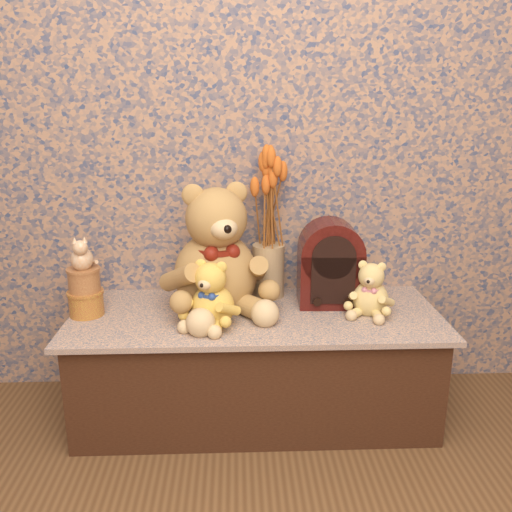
{
  "coord_description": "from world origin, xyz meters",
  "views": [
    {
      "loc": [
        -0.07,
        -0.66,
        1.21
      ],
      "look_at": [
        0.0,
        1.17,
        0.67
      ],
      "focal_mm": 37.48,
      "sensor_mm": 36.0,
      "label": 1
    }
  ],
  "objects_px": {
    "ceramic_vase": "(268,271)",
    "teddy_large": "(215,242)",
    "biscuit_tin_lower": "(86,303)",
    "teddy_medium": "(212,290)",
    "teddy_small": "(371,286)",
    "cathedral_radio": "(330,262)",
    "cat_figurine": "(81,252)"
  },
  "relations": [
    {
      "from": "ceramic_vase",
      "to": "teddy_large",
      "type": "bearing_deg",
      "value": -149.08
    },
    {
      "from": "teddy_large",
      "to": "biscuit_tin_lower",
      "type": "bearing_deg",
      "value": 168.01
    },
    {
      "from": "teddy_medium",
      "to": "teddy_small",
      "type": "relative_size",
      "value": 1.17
    },
    {
      "from": "cathedral_radio",
      "to": "cat_figurine",
      "type": "bearing_deg",
      "value": -172.75
    },
    {
      "from": "teddy_medium",
      "to": "ceramic_vase",
      "type": "distance_m",
      "value": 0.35
    },
    {
      "from": "teddy_small",
      "to": "ceramic_vase",
      "type": "bearing_deg",
      "value": 175.88
    },
    {
      "from": "teddy_medium",
      "to": "biscuit_tin_lower",
      "type": "distance_m",
      "value": 0.49
    },
    {
      "from": "teddy_small",
      "to": "teddy_medium",
      "type": "bearing_deg",
      "value": -148.22
    },
    {
      "from": "cat_figurine",
      "to": "biscuit_tin_lower",
      "type": "bearing_deg",
      "value": 0.0
    },
    {
      "from": "teddy_medium",
      "to": "ceramic_vase",
      "type": "relative_size",
      "value": 1.19
    },
    {
      "from": "cathedral_radio",
      "to": "cat_figurine",
      "type": "relative_size",
      "value": 2.59
    },
    {
      "from": "cathedral_radio",
      "to": "ceramic_vase",
      "type": "relative_size",
      "value": 1.55
    },
    {
      "from": "biscuit_tin_lower",
      "to": "teddy_large",
      "type": "bearing_deg",
      "value": 6.25
    },
    {
      "from": "teddy_medium",
      "to": "biscuit_tin_lower",
      "type": "height_order",
      "value": "teddy_medium"
    },
    {
      "from": "teddy_medium",
      "to": "ceramic_vase",
      "type": "bearing_deg",
      "value": 76.48
    },
    {
      "from": "teddy_small",
      "to": "biscuit_tin_lower",
      "type": "distance_m",
      "value": 1.07
    },
    {
      "from": "ceramic_vase",
      "to": "biscuit_tin_lower",
      "type": "xyz_separation_m",
      "value": [
        -0.69,
        -0.18,
        -0.06
      ]
    },
    {
      "from": "cathedral_radio",
      "to": "ceramic_vase",
      "type": "xyz_separation_m",
      "value": [
        -0.24,
        0.09,
        -0.06
      ]
    },
    {
      "from": "biscuit_tin_lower",
      "to": "cat_figurine",
      "type": "relative_size",
      "value": 0.98
    },
    {
      "from": "cathedral_radio",
      "to": "biscuit_tin_lower",
      "type": "relative_size",
      "value": 2.65
    },
    {
      "from": "biscuit_tin_lower",
      "to": "cat_figurine",
      "type": "bearing_deg",
      "value": 0.0
    },
    {
      "from": "teddy_small",
      "to": "biscuit_tin_lower",
      "type": "bearing_deg",
      "value": -156.9
    },
    {
      "from": "ceramic_vase",
      "to": "biscuit_tin_lower",
      "type": "height_order",
      "value": "ceramic_vase"
    },
    {
      "from": "cat_figurine",
      "to": "cathedral_radio",
      "type": "bearing_deg",
      "value": -6.68
    },
    {
      "from": "cathedral_radio",
      "to": "ceramic_vase",
      "type": "height_order",
      "value": "cathedral_radio"
    },
    {
      "from": "teddy_medium",
      "to": "cathedral_radio",
      "type": "relative_size",
      "value": 0.77
    },
    {
      "from": "teddy_medium",
      "to": "teddy_small",
      "type": "height_order",
      "value": "teddy_medium"
    },
    {
      "from": "teddy_small",
      "to": "cathedral_radio",
      "type": "relative_size",
      "value": 0.66
    },
    {
      "from": "teddy_small",
      "to": "ceramic_vase",
      "type": "xyz_separation_m",
      "value": [
        -0.37,
        0.2,
        -0.0
      ]
    },
    {
      "from": "teddy_medium",
      "to": "cat_figurine",
      "type": "xyz_separation_m",
      "value": [
        -0.48,
        0.1,
        0.12
      ]
    },
    {
      "from": "teddy_large",
      "to": "cathedral_radio",
      "type": "bearing_deg",
      "value": -13.89
    },
    {
      "from": "teddy_large",
      "to": "ceramic_vase",
      "type": "bearing_deg",
      "value": 12.68
    }
  ]
}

